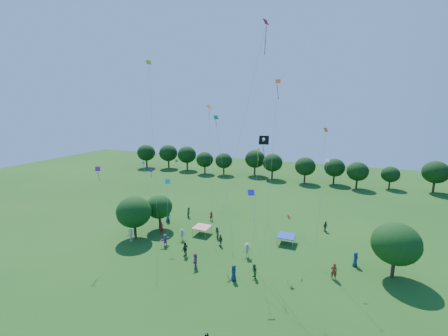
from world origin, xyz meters
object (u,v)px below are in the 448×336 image
at_px(tent_red_stripe, 202,227).
at_px(near_tree_west, 134,212).
at_px(red_high_kite, 256,68).
at_px(near_tree_east, 396,244).
at_px(near_tree_north, 159,207).
at_px(pirate_kite, 264,142).
at_px(tent_blue, 286,236).

bearing_deg(tent_red_stripe, near_tree_west, -149.94).
bearing_deg(red_high_kite, near_tree_east, -3.30).
height_order(near_tree_north, pirate_kite, pirate_kite).
distance_m(near_tree_east, pirate_kite, 17.66).
distance_m(near_tree_west, tent_blue, 20.60).
bearing_deg(near_tree_east, pirate_kite, 173.71).
height_order(near_tree_west, near_tree_east, near_tree_east).
xyz_separation_m(near_tree_north, near_tree_east, (30.09, -1.75, 0.48)).
xyz_separation_m(near_tree_west, tent_red_stripe, (7.91, 4.58, -2.72)).
bearing_deg(pirate_kite, tent_blue, 38.23).
bearing_deg(near_tree_east, tent_red_stripe, 174.38).
bearing_deg(red_high_kite, near_tree_north, 176.62).
bearing_deg(tent_blue, near_tree_east, -17.78).
bearing_deg(near_tree_west, tent_red_stripe, 30.06).
relative_size(near_tree_north, pirate_kite, 0.39).
relative_size(near_tree_north, tent_red_stripe, 2.30).
bearing_deg(tent_red_stripe, near_tree_east, -5.62).
distance_m(tent_red_stripe, red_high_kite, 22.35).
distance_m(tent_blue, pirate_kite, 12.96).
relative_size(pirate_kite, red_high_kite, 0.50).
distance_m(near_tree_north, pirate_kite, 18.46).
height_order(near_tree_east, tent_blue, near_tree_east).
distance_m(near_tree_east, tent_red_stripe, 23.75).
relative_size(tent_red_stripe, pirate_kite, 0.17).
height_order(near_tree_north, near_tree_east, near_tree_east).
distance_m(near_tree_west, near_tree_east, 31.47).
distance_m(tent_red_stripe, pirate_kite, 15.27).
xyz_separation_m(near_tree_east, tent_red_stripe, (-23.47, 2.31, -2.79)).
relative_size(tent_red_stripe, tent_blue, 1.00).
bearing_deg(tent_blue, near_tree_west, -162.66).
bearing_deg(tent_blue, red_high_kite, -142.30).
bearing_deg(near_tree_west, near_tree_east, 4.14).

